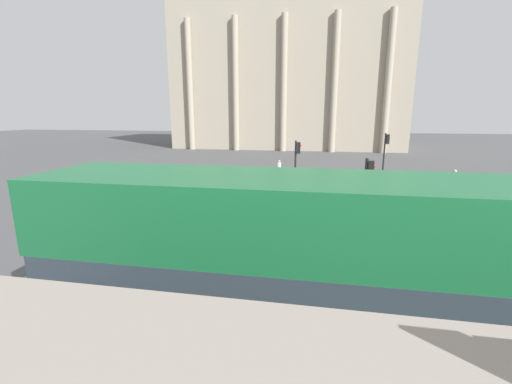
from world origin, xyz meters
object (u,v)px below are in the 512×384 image
pedestrian_white (279,168)px  pedestrian_grey (439,222)px  double_decker_bus (290,266)px  traffic_light_mid (297,161)px  pedestrian_yellow (295,193)px  traffic_light_near (367,188)px  traffic_light_far (385,151)px  plaza_building_left (289,77)px  pedestrian_blue (454,181)px

pedestrian_white → pedestrian_grey: size_ratio=0.91×
double_decker_bus → traffic_light_mid: 15.15m
traffic_light_mid → pedestrian_yellow: (0.16, -2.93, -1.40)m
traffic_light_near → traffic_light_far: size_ratio=0.90×
plaza_building_left → pedestrian_grey: plaza_building_left is taller
plaza_building_left → traffic_light_mid: (3.87, -36.03, -8.66)m
double_decker_bus → pedestrian_yellow: double_decker_bus is taller
double_decker_bus → plaza_building_left: (-4.78, 51.15, 8.76)m
traffic_light_near → traffic_light_mid: (-3.36, 7.22, 0.08)m
traffic_light_mid → pedestrian_grey: traffic_light_mid is taller
pedestrian_yellow → pedestrian_blue: size_ratio=0.96×
double_decker_bus → pedestrian_yellow: 12.28m
traffic_light_near → traffic_light_far: (2.83, 12.43, 0.23)m
double_decker_bus → traffic_light_mid: size_ratio=2.79×
plaza_building_left → traffic_light_near: 44.70m
plaza_building_left → traffic_light_mid: plaza_building_left is taller
pedestrian_white → pedestrian_blue: 12.36m
double_decker_bus → pedestrian_white: (-2.71, 21.01, -1.37)m
pedestrian_grey → pedestrian_blue: size_ratio=0.99×
double_decker_bus → pedestrian_white: 21.23m
pedestrian_yellow → pedestrian_white: 9.04m
traffic_light_mid → pedestrian_white: traffic_light_mid is taller
plaza_building_left → pedestrian_grey: (10.11, -43.24, -10.02)m
plaza_building_left → traffic_light_far: (10.06, -30.81, -8.51)m
pedestrian_grey → plaza_building_left: bearing=103.2°
double_decker_bus → pedestrian_white: size_ratio=6.33×
plaza_building_left → pedestrian_yellow: plaza_building_left is taller
traffic_light_mid → pedestrian_yellow: size_ratio=2.14×
traffic_light_mid → pedestrian_blue: 10.29m
pedestrian_yellow → plaza_building_left: bearing=-4.3°
pedestrian_yellow → pedestrian_blue: 11.04m
traffic_light_near → pedestrian_grey: (2.88, 0.00, -1.29)m
double_decker_bus → pedestrian_grey: double_decker_bus is taller
double_decker_bus → pedestrian_grey: 9.62m
plaza_building_left → pedestrian_yellow: 40.43m
pedestrian_white → double_decker_bus: bearing=-133.8°
double_decker_bus → pedestrian_white: bearing=94.7°
traffic_light_mid → pedestrian_blue: (9.98, 2.13, -1.36)m
pedestrian_grey → pedestrian_blue: bearing=68.2°
traffic_light_mid → pedestrian_yellow: bearing=-86.8°
plaza_building_left → pedestrian_blue: (13.85, -33.90, -10.02)m
plaza_building_left → traffic_light_far: bearing=-71.9°
traffic_light_near → pedestrian_white: (-5.16, 13.11, -1.39)m
traffic_light_near → traffic_light_far: traffic_light_far is taller
pedestrian_grey → traffic_light_far: bearing=90.3°
double_decker_bus → pedestrian_white: double_decker_bus is taller
traffic_light_far → pedestrian_blue: traffic_light_far is taller
traffic_light_mid → pedestrian_white: size_ratio=2.27×
pedestrian_blue → traffic_light_far: bearing=-111.8°
double_decker_bus → traffic_light_mid: bearing=90.8°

